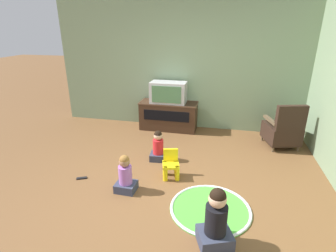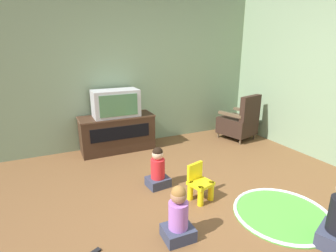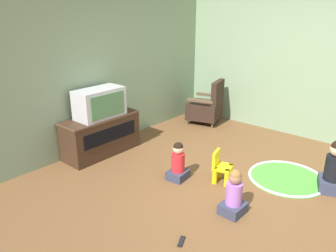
{
  "view_description": "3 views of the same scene",
  "coord_description": "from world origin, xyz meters",
  "px_view_note": "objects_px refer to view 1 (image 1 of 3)",
  "views": [
    {
      "loc": [
        0.71,
        -3.02,
        2.15
      ],
      "look_at": [
        -0.17,
        0.88,
        0.6
      ],
      "focal_mm": 28.0,
      "sensor_mm": 36.0,
      "label": 1
    },
    {
      "loc": [
        -1.48,
        -1.96,
        1.71
      ],
      "look_at": [
        -0.05,
        1.09,
        0.69
      ],
      "focal_mm": 28.0,
      "sensor_mm": 36.0,
      "label": 2
    },
    {
      "loc": [
        -3.38,
        -1.65,
        2.19
      ],
      "look_at": [
        -0.17,
        1.12,
        0.64
      ],
      "focal_mm": 35.0,
      "sensor_mm": 36.0,
      "label": 3
    }
  ],
  "objects_px": {
    "black_armchair": "(283,130)",
    "yellow_kid_chair": "(171,166)",
    "child_watching_left": "(125,176)",
    "child_watching_center": "(158,147)",
    "tv_cabinet": "(169,115)",
    "child_watching_right": "(216,221)",
    "television": "(168,92)",
    "remote_control": "(82,178)"
  },
  "relations": [
    {
      "from": "black_armchair",
      "to": "yellow_kid_chair",
      "type": "xyz_separation_m",
      "value": [
        -1.8,
        -1.48,
        -0.15
      ]
    },
    {
      "from": "child_watching_left",
      "to": "child_watching_center",
      "type": "height_order",
      "value": "child_watching_left"
    },
    {
      "from": "tv_cabinet",
      "to": "child_watching_center",
      "type": "relative_size",
      "value": 2.33
    },
    {
      "from": "tv_cabinet",
      "to": "child_watching_right",
      "type": "distance_m",
      "value": 3.3
    },
    {
      "from": "black_armchair",
      "to": "child_watching_center",
      "type": "relative_size",
      "value": 1.64
    },
    {
      "from": "child_watching_right",
      "to": "television",
      "type": "bearing_deg",
      "value": 90.03
    },
    {
      "from": "child_watching_left",
      "to": "tv_cabinet",
      "type": "bearing_deg",
      "value": 90.01
    },
    {
      "from": "black_armchair",
      "to": "child_watching_left",
      "type": "bearing_deg",
      "value": 24.83
    },
    {
      "from": "remote_control",
      "to": "child_watching_center",
      "type": "bearing_deg",
      "value": 15.47
    },
    {
      "from": "child_watching_left",
      "to": "child_watching_right",
      "type": "relative_size",
      "value": 0.81
    },
    {
      "from": "black_armchair",
      "to": "child_watching_right",
      "type": "xyz_separation_m",
      "value": [
        -1.08,
        -2.65,
        -0.04
      ]
    },
    {
      "from": "television",
      "to": "black_armchair",
      "type": "relative_size",
      "value": 0.85
    },
    {
      "from": "black_armchair",
      "to": "remote_control",
      "type": "relative_size",
      "value": 5.64
    },
    {
      "from": "black_armchair",
      "to": "yellow_kid_chair",
      "type": "relative_size",
      "value": 2.05
    },
    {
      "from": "black_armchair",
      "to": "remote_control",
      "type": "height_order",
      "value": "black_armchair"
    },
    {
      "from": "television",
      "to": "yellow_kid_chair",
      "type": "xyz_separation_m",
      "value": [
        0.46,
        -1.89,
        -0.65
      ]
    },
    {
      "from": "black_armchair",
      "to": "child_watching_right",
      "type": "distance_m",
      "value": 2.86
    },
    {
      "from": "tv_cabinet",
      "to": "child_watching_center",
      "type": "distance_m",
      "value": 1.44
    },
    {
      "from": "black_armchair",
      "to": "child_watching_center",
      "type": "height_order",
      "value": "black_armchair"
    },
    {
      "from": "tv_cabinet",
      "to": "child_watching_right",
      "type": "height_order",
      "value": "child_watching_right"
    },
    {
      "from": "tv_cabinet",
      "to": "television",
      "type": "relative_size",
      "value": 1.66
    },
    {
      "from": "child_watching_left",
      "to": "yellow_kid_chair",
      "type": "bearing_deg",
      "value": 44.21
    },
    {
      "from": "remote_control",
      "to": "black_armchair",
      "type": "bearing_deg",
      "value": 5.53
    },
    {
      "from": "tv_cabinet",
      "to": "child_watching_right",
      "type": "relative_size",
      "value": 1.83
    },
    {
      "from": "tv_cabinet",
      "to": "child_watching_right",
      "type": "bearing_deg",
      "value": -69.03
    },
    {
      "from": "television",
      "to": "child_watching_center",
      "type": "bearing_deg",
      "value": -84.27
    },
    {
      "from": "tv_cabinet",
      "to": "yellow_kid_chair",
      "type": "height_order",
      "value": "tv_cabinet"
    },
    {
      "from": "tv_cabinet",
      "to": "remote_control",
      "type": "relative_size",
      "value": 7.99
    },
    {
      "from": "television",
      "to": "black_armchair",
      "type": "distance_m",
      "value": 2.35
    },
    {
      "from": "television",
      "to": "child_watching_left",
      "type": "bearing_deg",
      "value": -91.59
    },
    {
      "from": "child_watching_left",
      "to": "child_watching_right",
      "type": "height_order",
      "value": "child_watching_right"
    },
    {
      "from": "television",
      "to": "child_watching_left",
      "type": "relative_size",
      "value": 1.36
    },
    {
      "from": "child_watching_center",
      "to": "tv_cabinet",
      "type": "bearing_deg",
      "value": 89.92
    },
    {
      "from": "black_armchair",
      "to": "yellow_kid_chair",
      "type": "height_order",
      "value": "black_armchair"
    },
    {
      "from": "remote_control",
      "to": "tv_cabinet",
      "type": "bearing_deg",
      "value": 44.77
    },
    {
      "from": "black_armchair",
      "to": "yellow_kid_chair",
      "type": "distance_m",
      "value": 2.33
    },
    {
      "from": "yellow_kid_chair",
      "to": "remote_control",
      "type": "bearing_deg",
      "value": -179.8
    },
    {
      "from": "tv_cabinet",
      "to": "yellow_kid_chair",
      "type": "relative_size",
      "value": 2.9
    },
    {
      "from": "television",
      "to": "remote_control",
      "type": "height_order",
      "value": "television"
    },
    {
      "from": "child_watching_left",
      "to": "remote_control",
      "type": "height_order",
      "value": "child_watching_left"
    },
    {
      "from": "television",
      "to": "yellow_kid_chair",
      "type": "height_order",
      "value": "television"
    },
    {
      "from": "television",
      "to": "remote_control",
      "type": "xyz_separation_m",
      "value": [
        -0.83,
        -2.24,
        -0.82
      ]
    }
  ]
}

